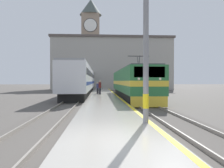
{
  "coord_description": "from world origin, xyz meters",
  "views": [
    {
      "loc": [
        -0.53,
        -6.77,
        2.04
      ],
      "look_at": [
        1.37,
        25.09,
        1.6
      ],
      "focal_mm": 35.0,
      "sensor_mm": 36.0,
      "label": 1
    }
  ],
  "objects_px": {
    "locomotive_train": "(131,83)",
    "second_waiting_passenger": "(98,88)",
    "passenger_train": "(86,80)",
    "clock_tower": "(91,41)",
    "catenary_mast": "(148,23)",
    "person_on_platform": "(100,87)"
  },
  "relations": [
    {
      "from": "catenary_mast",
      "to": "second_waiting_passenger",
      "type": "height_order",
      "value": "catenary_mast"
    },
    {
      "from": "locomotive_train",
      "to": "passenger_train",
      "type": "distance_m",
      "value": 20.38
    },
    {
      "from": "clock_tower",
      "to": "locomotive_train",
      "type": "bearing_deg",
      "value": -80.74
    },
    {
      "from": "person_on_platform",
      "to": "passenger_train",
      "type": "bearing_deg",
      "value": 99.62
    },
    {
      "from": "locomotive_train",
      "to": "person_on_platform",
      "type": "height_order",
      "value": "locomotive_train"
    },
    {
      "from": "catenary_mast",
      "to": "person_on_platform",
      "type": "xyz_separation_m",
      "value": [
        -1.89,
        19.43,
        -3.15
      ]
    },
    {
      "from": "clock_tower",
      "to": "catenary_mast",
      "type": "bearing_deg",
      "value": -85.33
    },
    {
      "from": "person_on_platform",
      "to": "clock_tower",
      "type": "relative_size",
      "value": 0.07
    },
    {
      "from": "locomotive_train",
      "to": "second_waiting_passenger",
      "type": "bearing_deg",
      "value": 129.31
    },
    {
      "from": "passenger_train",
      "to": "second_waiting_passenger",
      "type": "bearing_deg",
      "value": -80.71
    },
    {
      "from": "locomotive_train",
      "to": "catenary_mast",
      "type": "xyz_separation_m",
      "value": [
        -1.72,
        -15.93,
        2.66
      ]
    },
    {
      "from": "locomotive_train",
      "to": "second_waiting_passenger",
      "type": "relative_size",
      "value": 11.44
    },
    {
      "from": "person_on_platform",
      "to": "clock_tower",
      "type": "xyz_separation_m",
      "value": [
        -2.44,
        33.6,
        12.19
      ]
    },
    {
      "from": "passenger_train",
      "to": "person_on_platform",
      "type": "distance_m",
      "value": 16.13
    },
    {
      "from": "passenger_train",
      "to": "clock_tower",
      "type": "height_order",
      "value": "clock_tower"
    },
    {
      "from": "catenary_mast",
      "to": "clock_tower",
      "type": "distance_m",
      "value": 53.97
    },
    {
      "from": "passenger_train",
      "to": "clock_tower",
      "type": "xyz_separation_m",
      "value": [
        0.26,
        17.72,
        11.28
      ]
    },
    {
      "from": "passenger_train",
      "to": "second_waiting_passenger",
      "type": "distance_m",
      "value": 14.83
    },
    {
      "from": "locomotive_train",
      "to": "second_waiting_passenger",
      "type": "xyz_separation_m",
      "value": [
        -3.91,
        4.78,
        -0.63
      ]
    },
    {
      "from": "passenger_train",
      "to": "person_on_platform",
      "type": "xyz_separation_m",
      "value": [
        2.69,
        -15.88,
        -0.91
      ]
    },
    {
      "from": "clock_tower",
      "to": "passenger_train",
      "type": "bearing_deg",
      "value": -90.83
    },
    {
      "from": "locomotive_train",
      "to": "passenger_train",
      "type": "bearing_deg",
      "value": 108.01
    }
  ]
}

